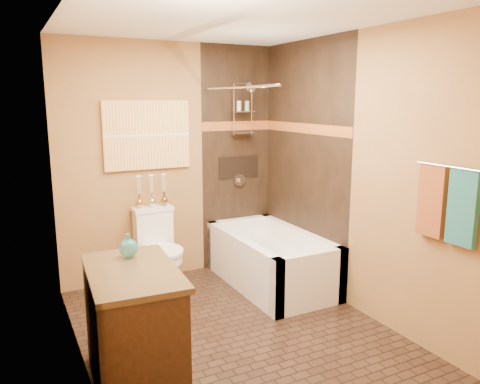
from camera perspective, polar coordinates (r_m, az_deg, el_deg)
floor at (r=4.10m, az=-0.72°, el=-16.58°), size 3.00×3.00×0.00m
wall_left at (r=3.34m, az=-19.55°, el=-0.84°), size 0.02×3.00×2.50m
wall_right at (r=4.34m, az=13.57°, el=2.16°), size 0.02×3.00×2.50m
wall_back at (r=5.05m, az=-8.37°, el=3.59°), size 2.40×0.02×2.50m
wall_front at (r=2.46m, az=15.00°, el=-4.70°), size 2.40×0.02×2.50m
ceiling at (r=3.67m, az=-0.82°, el=20.46°), size 3.00×3.00×0.00m
alcove_tile_back at (r=5.34m, az=-0.42°, el=4.12°), size 0.85×0.01×2.50m
alcove_tile_right at (r=4.92m, az=7.78°, el=3.41°), size 0.01×1.50×2.50m
mosaic_band_back at (r=5.30m, az=-0.38°, el=8.08°), size 0.85×0.01×0.10m
mosaic_band_right at (r=4.88m, az=7.80°, el=7.71°), size 0.01×1.50×0.10m
alcove_niche at (r=5.36m, az=-0.15°, el=3.06°), size 0.50×0.01×0.25m
shower_fixtures at (r=5.22m, az=0.37°, el=8.53°), size 0.24×0.33×1.16m
curtain_rod at (r=4.47m, az=-0.47°, el=12.62°), size 0.03×1.55×0.03m
towel_bar at (r=3.56m, az=24.15°, el=2.80°), size 0.02×0.55×0.02m
towel_teal at (r=3.53m, az=25.53°, el=-1.82°), size 0.05×0.22×0.52m
towel_rust at (r=3.69m, az=22.35°, el=-1.05°), size 0.05×0.22×0.52m
sunset_painting at (r=4.92m, az=-11.24°, el=6.81°), size 0.90×0.04×0.70m
vanity_mirror at (r=2.96m, az=-18.71°, el=2.66°), size 0.01×1.00×0.90m
bathtub at (r=4.96m, az=3.74°, el=-8.71°), size 0.80×1.50×0.55m
toilet at (r=4.89m, az=-9.86°, el=-6.82°), size 0.42×0.61×0.81m
vanity at (r=3.34m, az=-12.85°, el=-15.76°), size 0.63×0.96×0.82m
teal_bottle at (r=3.38m, az=-13.45°, el=-6.37°), size 0.16×0.16×0.21m
bud_vases at (r=4.92m, az=-10.72°, el=0.25°), size 0.34×0.07×0.33m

